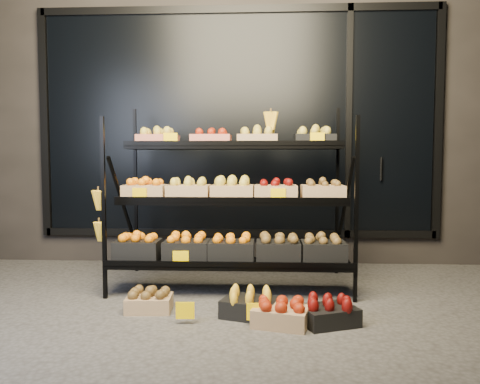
# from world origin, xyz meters

# --- Properties ---
(ground) EXTENTS (24.00, 24.00, 0.00)m
(ground) POSITION_xyz_m (0.00, 0.00, 0.00)
(ground) COLOR #514F4C
(ground) RESTS_ON ground
(building) EXTENTS (6.00, 2.08, 3.50)m
(building) POSITION_xyz_m (0.00, 2.59, 1.75)
(building) COLOR #2D2826
(building) RESTS_ON ground
(display_rack) EXTENTS (2.18, 1.02, 1.71)m
(display_rack) POSITION_xyz_m (-0.01, 0.60, 0.79)
(display_rack) COLOR black
(display_rack) RESTS_ON ground
(tag_floor_a) EXTENTS (0.13, 0.01, 0.12)m
(tag_floor_a) POSITION_xyz_m (-0.26, -0.40, 0.06)
(tag_floor_a) COLOR #FFCB00
(tag_floor_a) RESTS_ON ground
(tag_floor_b) EXTENTS (0.13, 0.01, 0.12)m
(tag_floor_b) POSITION_xyz_m (0.23, -0.40, 0.06)
(tag_floor_b) COLOR #FFCB00
(tag_floor_b) RESTS_ON ground
(floor_crate_left) EXTENTS (0.35, 0.27, 0.18)m
(floor_crate_left) POSITION_xyz_m (-0.58, -0.12, 0.08)
(floor_crate_left) COLOR tan
(floor_crate_left) RESTS_ON ground
(floor_crate_midleft) EXTENTS (0.46, 0.39, 0.20)m
(floor_crate_midleft) POSITION_xyz_m (0.19, -0.21, 0.09)
(floor_crate_midleft) COLOR black
(floor_crate_midleft) RESTS_ON ground
(floor_crate_midright) EXTENTS (0.43, 0.36, 0.19)m
(floor_crate_midright) POSITION_xyz_m (0.41, -0.39, 0.09)
(floor_crate_midright) COLOR tan
(floor_crate_midright) RESTS_ON ground
(floor_crate_right) EXTENTS (0.44, 0.39, 0.19)m
(floor_crate_right) POSITION_xyz_m (0.74, -0.35, 0.09)
(floor_crate_right) COLOR black
(floor_crate_right) RESTS_ON ground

